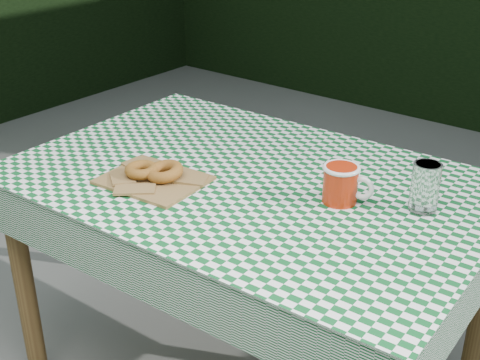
% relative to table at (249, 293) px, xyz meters
% --- Properties ---
extents(table, '(1.31, 0.90, 0.75)m').
position_rel_table_xyz_m(table, '(0.00, 0.00, 0.00)').
color(table, brown).
rests_on(table, ground).
extents(tablecloth, '(1.33, 0.92, 0.01)m').
position_rel_table_xyz_m(tablecloth, '(0.00, 0.00, 0.38)').
color(tablecloth, '#0C4C1F').
rests_on(tablecloth, table).
extents(paper_bag, '(0.28, 0.23, 0.01)m').
position_rel_table_xyz_m(paper_bag, '(-0.19, -0.18, 0.39)').
color(paper_bag, olive).
rests_on(paper_bag, tablecloth).
extents(bagel_front, '(0.12, 0.12, 0.03)m').
position_rel_table_xyz_m(bagel_front, '(-0.22, -0.19, 0.41)').
color(bagel_front, '#99641F').
rests_on(bagel_front, paper_bag).
extents(bagel_back, '(0.14, 0.14, 0.03)m').
position_rel_table_xyz_m(bagel_back, '(-0.16, -0.16, 0.41)').
color(bagel_back, '#A25E21').
rests_on(bagel_back, paper_bag).
extents(coffee_mug, '(0.21, 0.21, 0.10)m').
position_rel_table_xyz_m(coffee_mug, '(0.26, 0.03, 0.43)').
color(coffee_mug, '#AC240B').
rests_on(coffee_mug, tablecloth).
extents(drinking_glass, '(0.07, 0.07, 0.12)m').
position_rel_table_xyz_m(drinking_glass, '(0.45, 0.11, 0.44)').
color(drinking_glass, white).
rests_on(drinking_glass, tablecloth).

